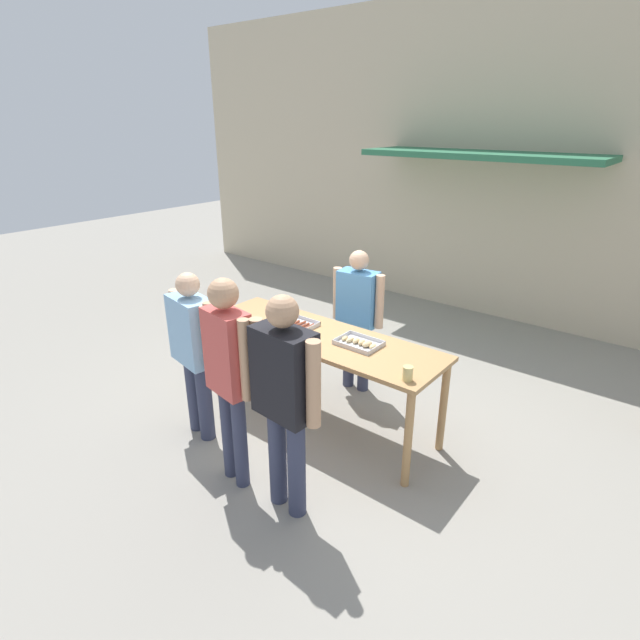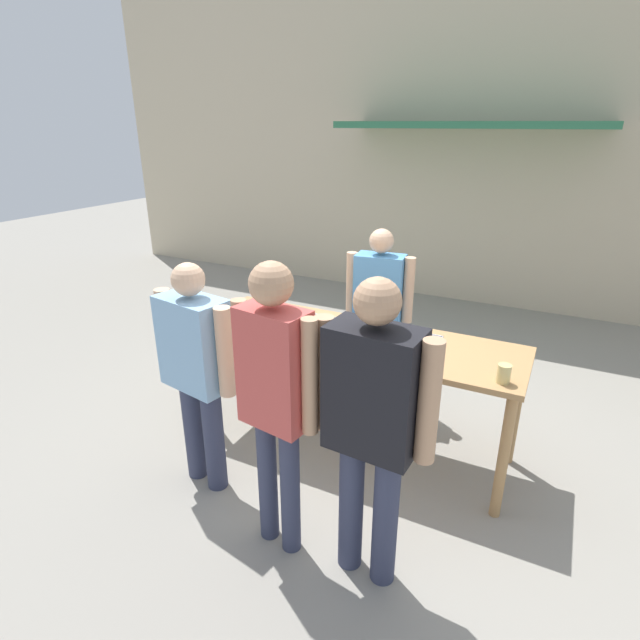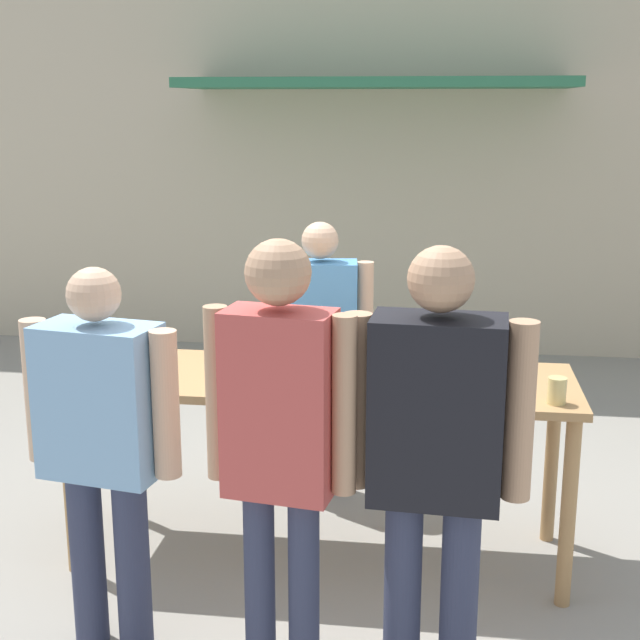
% 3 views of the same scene
% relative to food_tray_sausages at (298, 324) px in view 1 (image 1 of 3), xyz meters
% --- Properties ---
extents(ground_plane, '(24.00, 24.00, 0.00)m').
position_rel_food_tray_sausages_xyz_m(ground_plane, '(0.31, -0.04, -0.96)').
color(ground_plane, gray).
extents(building_facade_back, '(12.00, 1.11, 4.50)m').
position_rel_food_tray_sausages_xyz_m(building_facade_back, '(0.31, 3.94, 1.29)').
color(building_facade_back, beige).
rests_on(building_facade_back, ground).
extents(serving_table, '(2.47, 0.76, 0.95)m').
position_rel_food_tray_sausages_xyz_m(serving_table, '(0.31, -0.04, -0.12)').
color(serving_table, tan).
rests_on(serving_table, ground).
extents(food_tray_sausages, '(0.36, 0.27, 0.04)m').
position_rel_food_tray_sausages_xyz_m(food_tray_sausages, '(0.00, 0.00, 0.00)').
color(food_tray_sausages, silver).
rests_on(food_tray_sausages, serving_table).
extents(food_tray_buns, '(0.40, 0.29, 0.06)m').
position_rel_food_tray_sausages_xyz_m(food_tray_buns, '(0.74, 0.00, 0.01)').
color(food_tray_buns, silver).
rests_on(food_tray_buns, serving_table).
extents(condiment_jar_mustard, '(0.07, 0.07, 0.07)m').
position_rel_food_tray_sausages_xyz_m(condiment_jar_mustard, '(-0.79, -0.31, 0.02)').
color(condiment_jar_mustard, '#567A38').
rests_on(condiment_jar_mustard, serving_table).
extents(condiment_jar_ketchup, '(0.07, 0.07, 0.07)m').
position_rel_food_tray_sausages_xyz_m(condiment_jar_ketchup, '(-0.69, -0.31, 0.02)').
color(condiment_jar_ketchup, '#B22319').
rests_on(condiment_jar_ketchup, serving_table).
extents(beer_cup, '(0.08, 0.08, 0.12)m').
position_rel_food_tray_sausages_xyz_m(beer_cup, '(1.40, -0.30, 0.05)').
color(beer_cup, '#DBC67A').
rests_on(beer_cup, serving_table).
extents(person_server_behind_table, '(0.60, 0.27, 1.60)m').
position_rel_food_tray_sausages_xyz_m(person_server_behind_table, '(0.21, 0.73, -0.01)').
color(person_server_behind_table, '#333851').
rests_on(person_server_behind_table, ground).
extents(person_customer_holding_hotdog, '(0.68, 0.34, 1.63)m').
position_rel_food_tray_sausages_xyz_m(person_customer_holding_hotdog, '(-0.44, -0.94, -0.01)').
color(person_customer_holding_hotdog, '#333851').
rests_on(person_customer_holding_hotdog, ground).
extents(person_customer_with_cup, '(0.67, 0.28, 1.77)m').
position_rel_food_tray_sausages_xyz_m(person_customer_with_cup, '(0.88, -1.15, 0.09)').
color(person_customer_with_cup, '#333851').
rests_on(person_customer_with_cup, ground).
extents(person_customer_waiting_in_line, '(0.56, 0.27, 1.79)m').
position_rel_food_tray_sausages_xyz_m(person_customer_waiting_in_line, '(0.33, -1.19, 0.12)').
color(person_customer_waiting_in_line, '#333851').
rests_on(person_customer_waiting_in_line, ground).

